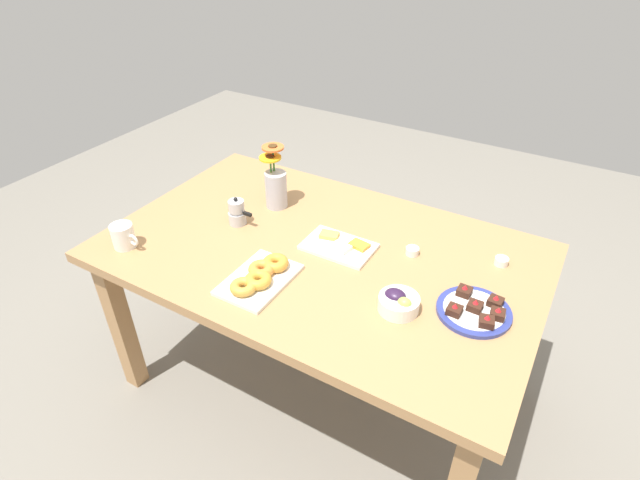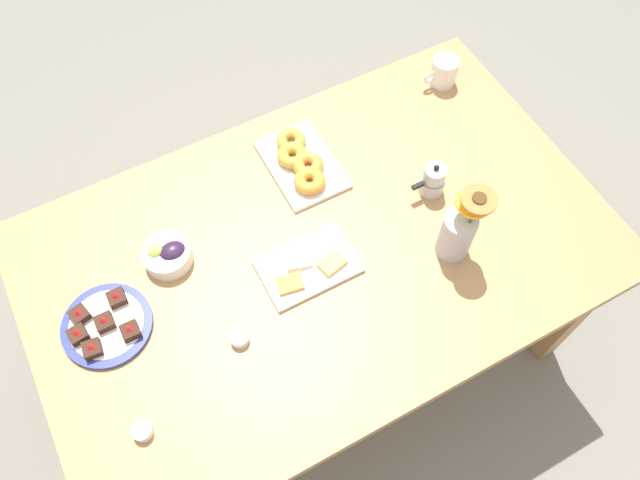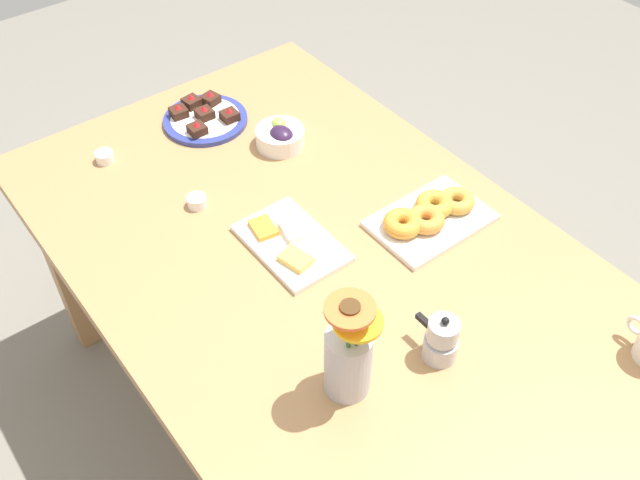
{
  "view_description": "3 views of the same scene",
  "coord_description": "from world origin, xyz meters",
  "px_view_note": "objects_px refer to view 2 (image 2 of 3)",
  "views": [
    {
      "loc": [
        0.76,
        -1.3,
        1.83
      ],
      "look_at": [
        0.0,
        0.0,
        0.78
      ],
      "focal_mm": 28.0,
      "sensor_mm": 36.0,
      "label": 1
    },
    {
      "loc": [
        0.39,
        0.73,
        2.25
      ],
      "look_at": [
        0.0,
        0.0,
        0.78
      ],
      "focal_mm": 35.0,
      "sensor_mm": 36.0,
      "label": 2
    },
    {
      "loc": [
        -0.9,
        0.69,
        1.93
      ],
      "look_at": [
        0.0,
        0.0,
        0.78
      ],
      "focal_mm": 40.0,
      "sensor_mm": 36.0,
      "label": 3
    }
  ],
  "objects_px": {
    "coffee_mug": "(444,71)",
    "jam_cup_honey": "(239,338)",
    "dessert_plate": "(106,325)",
    "grape_bowl": "(168,255)",
    "moka_pot": "(433,181)",
    "dining_table": "(320,261)",
    "croissant_platter": "(301,163)",
    "flower_vase": "(458,232)",
    "jam_cup_berry": "(142,431)",
    "cheese_platter": "(308,266)"
  },
  "relations": [
    {
      "from": "dessert_plate",
      "to": "flower_vase",
      "type": "relative_size",
      "value": 0.87
    },
    {
      "from": "grape_bowl",
      "to": "moka_pot",
      "type": "height_order",
      "value": "moka_pot"
    },
    {
      "from": "croissant_platter",
      "to": "dessert_plate",
      "type": "height_order",
      "value": "dessert_plate"
    },
    {
      "from": "grape_bowl",
      "to": "jam_cup_honey",
      "type": "bearing_deg",
      "value": 103.43
    },
    {
      "from": "coffee_mug",
      "to": "croissant_platter",
      "type": "bearing_deg",
      "value": 8.96
    },
    {
      "from": "grape_bowl",
      "to": "jam_cup_berry",
      "type": "height_order",
      "value": "grape_bowl"
    },
    {
      "from": "dining_table",
      "to": "dessert_plate",
      "type": "relative_size",
      "value": 6.83
    },
    {
      "from": "grape_bowl",
      "to": "dessert_plate",
      "type": "distance_m",
      "value": 0.24
    },
    {
      "from": "jam_cup_honey",
      "to": "flower_vase",
      "type": "relative_size",
      "value": 0.18
    },
    {
      "from": "flower_vase",
      "to": "jam_cup_berry",
      "type": "bearing_deg",
      "value": 4.14
    },
    {
      "from": "croissant_platter",
      "to": "jam_cup_berry",
      "type": "height_order",
      "value": "croissant_platter"
    },
    {
      "from": "coffee_mug",
      "to": "moka_pot",
      "type": "distance_m",
      "value": 0.43
    },
    {
      "from": "jam_cup_honey",
      "to": "cheese_platter",
      "type": "bearing_deg",
      "value": -157.94
    },
    {
      "from": "coffee_mug",
      "to": "jam_cup_honey",
      "type": "bearing_deg",
      "value": 27.71
    },
    {
      "from": "dessert_plate",
      "to": "moka_pot",
      "type": "bearing_deg",
      "value": 177.71
    },
    {
      "from": "flower_vase",
      "to": "cheese_platter",
      "type": "bearing_deg",
      "value": -19.94
    },
    {
      "from": "cheese_platter",
      "to": "jam_cup_berry",
      "type": "relative_size",
      "value": 5.42
    },
    {
      "from": "cheese_platter",
      "to": "jam_cup_berry",
      "type": "height_order",
      "value": "cheese_platter"
    },
    {
      "from": "jam_cup_berry",
      "to": "flower_vase",
      "type": "height_order",
      "value": "flower_vase"
    },
    {
      "from": "coffee_mug",
      "to": "dessert_plate",
      "type": "height_order",
      "value": "coffee_mug"
    },
    {
      "from": "jam_cup_honey",
      "to": "moka_pot",
      "type": "xyz_separation_m",
      "value": [
        -0.68,
        -0.16,
        0.03
      ]
    },
    {
      "from": "jam_cup_honey",
      "to": "moka_pot",
      "type": "bearing_deg",
      "value": -167.04
    },
    {
      "from": "jam_cup_berry",
      "to": "moka_pot",
      "type": "relative_size",
      "value": 0.4
    },
    {
      "from": "coffee_mug",
      "to": "jam_cup_berry",
      "type": "relative_size",
      "value": 2.47
    },
    {
      "from": "jam_cup_berry",
      "to": "dessert_plate",
      "type": "bearing_deg",
      "value": -91.88
    },
    {
      "from": "croissant_platter",
      "to": "dessert_plate",
      "type": "relative_size",
      "value": 1.2
    },
    {
      "from": "jam_cup_honey",
      "to": "dessert_plate",
      "type": "xyz_separation_m",
      "value": [
        0.29,
        -0.2,
        -0.0
      ]
    },
    {
      "from": "croissant_platter",
      "to": "moka_pot",
      "type": "bearing_deg",
      "value": 139.28
    },
    {
      "from": "jam_cup_berry",
      "to": "flower_vase",
      "type": "relative_size",
      "value": 0.18
    },
    {
      "from": "grape_bowl",
      "to": "moka_pot",
      "type": "distance_m",
      "value": 0.77
    },
    {
      "from": "dining_table",
      "to": "grape_bowl",
      "type": "xyz_separation_m",
      "value": [
        0.38,
        -0.16,
        0.12
      ]
    },
    {
      "from": "flower_vase",
      "to": "croissant_platter",
      "type": "bearing_deg",
      "value": -61.91
    },
    {
      "from": "grape_bowl",
      "to": "croissant_platter",
      "type": "xyz_separation_m",
      "value": [
        -0.46,
        -0.11,
        -0.01
      ]
    },
    {
      "from": "dessert_plate",
      "to": "moka_pot",
      "type": "distance_m",
      "value": 0.97
    },
    {
      "from": "coffee_mug",
      "to": "jam_cup_berry",
      "type": "xyz_separation_m",
      "value": [
        1.24,
        0.6,
        -0.03
      ]
    },
    {
      "from": "dining_table",
      "to": "croissant_platter",
      "type": "xyz_separation_m",
      "value": [
        -0.08,
        -0.27,
        0.11
      ]
    },
    {
      "from": "jam_cup_berry",
      "to": "dessert_plate",
      "type": "height_order",
      "value": "dessert_plate"
    },
    {
      "from": "dining_table",
      "to": "flower_vase",
      "type": "xyz_separation_m",
      "value": [
        -0.32,
        0.18,
        0.18
      ]
    },
    {
      "from": "croissant_platter",
      "to": "flower_vase",
      "type": "bearing_deg",
      "value": 118.09
    },
    {
      "from": "cheese_platter",
      "to": "dessert_plate",
      "type": "height_order",
      "value": "dessert_plate"
    },
    {
      "from": "dining_table",
      "to": "flower_vase",
      "type": "distance_m",
      "value": 0.41
    },
    {
      "from": "flower_vase",
      "to": "moka_pot",
      "type": "bearing_deg",
      "value": -106.09
    },
    {
      "from": "dessert_plate",
      "to": "grape_bowl",
      "type": "bearing_deg",
      "value": -153.84
    },
    {
      "from": "dessert_plate",
      "to": "dining_table",
      "type": "bearing_deg",
      "value": 174.89
    },
    {
      "from": "jam_cup_berry",
      "to": "cheese_platter",
      "type": "bearing_deg",
      "value": -159.58
    },
    {
      "from": "coffee_mug",
      "to": "jam_cup_honey",
      "type": "distance_m",
      "value": 1.07
    },
    {
      "from": "grape_bowl",
      "to": "flower_vase",
      "type": "xyz_separation_m",
      "value": [
        -0.7,
        0.34,
        0.07
      ]
    },
    {
      "from": "flower_vase",
      "to": "coffee_mug",
      "type": "bearing_deg",
      "value": -121.01
    },
    {
      "from": "dessert_plate",
      "to": "jam_cup_honey",
      "type": "bearing_deg",
      "value": 145.78
    },
    {
      "from": "dining_table",
      "to": "flower_vase",
      "type": "bearing_deg",
      "value": 150.72
    }
  ]
}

